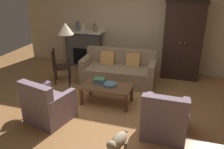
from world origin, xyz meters
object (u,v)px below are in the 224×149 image
Objects in this scene: armchair_near_left at (48,106)px; coffee_table at (107,88)px; fruit_bowl at (110,84)px; floor_lamp at (66,33)px; dog at (118,141)px; mantel_vase_cream at (83,27)px; side_chair_wooden at (58,64)px; couch at (119,71)px; mantel_vase_bronze at (95,28)px; book_stack at (100,81)px; fireplace at (84,48)px; armchair_near_right at (165,119)px; armoire at (183,41)px; mantel_vase_slate at (77,26)px.

coffee_table is at bearing 49.06° from armchair_near_left.
floor_lamp is at bearing 168.93° from fruit_bowl.
dog is (0.70, -1.55, -0.12)m from coffee_table.
mantel_vase_cream reaches higher than side_chair_wooden.
side_chair_wooden is 1.60× the size of dog.
couch is 1.67m from mantel_vase_bronze.
armchair_near_left is at bearing -86.17° from mantel_vase_bronze.
side_chair_wooden is (-0.71, 1.71, 0.20)m from armchair_near_left.
floor_lamp is at bearing 97.79° from armchair_near_left.
mantel_vase_bronze is 0.14× the size of floor_lamp.
fruit_bowl is 0.32× the size of armchair_near_left.
fruit_bowl is 0.27m from book_stack.
mantel_vase_bronze reaches higher than fireplace.
book_stack is 0.46× the size of dog.
fireplace is at bearing 145.83° from couch.
armchair_near_left is 1.03× the size of side_chair_wooden.
armchair_near_right is at bearing -45.93° from mantel_vase_cream.
armoire reaches higher than fruit_bowl.
fireplace reaches higher than coffee_table.
mantel_vase_cream is 0.38m from mantel_vase_bronze.
armchair_near_right reaches higher than book_stack.
couch is 2.11× the size of armchair_near_left.
floor_lamp is at bearing 167.10° from coffee_table.
fireplace is 1.35× the size of armchair_near_left.
armchair_near_right is (1.35, -0.80, -0.05)m from coffee_table.
armoire is 3.39m from side_chair_wooden.
side_chair_wooden is 0.53× the size of floor_lamp.
coffee_table is 1.22× the size of side_chair_wooden.
mantel_vase_slate is (-1.71, 2.08, 0.81)m from fruit_bowl.
armoire is 1.23× the size of floor_lamp.
fireplace is at bearing 120.58° from dog.
side_chair_wooden is (-0.50, -1.41, -0.73)m from mantel_vase_bronze.
armoire is 2.94m from armchair_near_right.
mantel_vase_slate reaches higher than dog.
fruit_bowl is (0.12, -1.14, 0.13)m from couch.
couch is (-1.54, -0.88, -0.74)m from armoire.
couch reaches higher than book_stack.
fireplace is at bearing 121.76° from book_stack.
mantel_vase_bronze is at bearing 91.15° from floor_lamp.
armchair_near_right is (2.82, -2.91, -0.92)m from mantel_vase_cream.
mantel_vase_bronze is 1.66m from side_chair_wooden.
armoire is at bearing 54.88° from fruit_bowl.
armoire is 2.62m from coffee_table.
dog is at bearing -45.59° from floor_lamp.
mantel_vase_cream reaches higher than fruit_bowl.
dog is (2.17, -3.67, -0.32)m from fireplace.
coffee_table is (-1.48, -2.05, -0.69)m from armoire.
mantel_vase_slate is at bearing 180.00° from mantel_vase_bronze.
coffee_table is 2.71m from mantel_vase_cream.
mantel_vase_bronze is 1.88m from floor_lamp.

